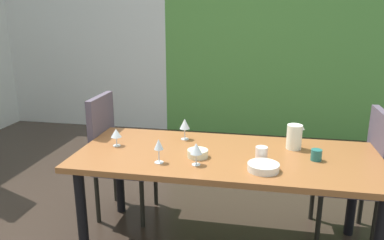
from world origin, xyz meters
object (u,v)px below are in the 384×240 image
Objects in this scene: cup_front at (316,155)px; pitcher_center at (294,137)px; dining_table at (226,164)px; wine_glass_corner at (196,149)px; chair_left_far at (116,152)px; chair_right_far at (358,170)px; serving_bowl_east at (263,167)px; wine_glass_right at (159,145)px; wine_glass_west at (116,133)px; cup_near_window at (261,154)px; wine_glass_north at (185,124)px; serving_bowl_near_shelf at (198,153)px.

cup_front is 0.42× the size of pitcher_center.
wine_glass_corner reaches higher than dining_table.
wine_glass_corner is (-0.17, -0.23, 0.18)m from dining_table.
pitcher_center is at bearing 84.82° from chair_left_far.
chair_right_far reaches higher than serving_bowl_east.
wine_glass_right is at bearing -153.49° from pitcher_center.
dining_table is 16.01× the size of wine_glass_west.
chair_left_far is at bearing 133.44° from wine_glass_right.
wine_glass_right is 0.90× the size of pitcher_center.
serving_bowl_east reaches higher than dining_table.
serving_bowl_east is at bearing -115.65° from pitcher_center.
wine_glass_right reaches higher than cup_near_window.
chair_left_far is 6.36× the size of wine_glass_right.
wine_glass_corner is 0.75× the size of serving_bowl_east.
wine_glass_north is 0.51m from wine_glass_corner.
dining_table is at bearing 29.87° from wine_glass_right.
serving_bowl_near_shelf is (0.62, -0.11, -0.07)m from wine_glass_west.
chair_right_far is 0.98× the size of chair_left_far.
wine_glass_north is at bearing 82.23° from wine_glass_right.
chair_right_far is at bearing 10.09° from wine_glass_west.
chair_left_far is 0.67m from wine_glass_north.
chair_left_far is at bearing 160.89° from cup_near_window.
chair_left_far reaches higher than wine_glass_north.
wine_glass_right reaches higher than wine_glass_corner.
pitcher_center is (0.22, 0.28, 0.04)m from cup_near_window.
wine_glass_right is (-0.41, -0.24, 0.19)m from dining_table.
cup_front is (0.35, 0.08, -0.01)m from cup_near_window.
dining_table is at bearing -1.02° from wine_glass_west.
serving_bowl_near_shelf is at bearing -178.72° from cup_near_window.
wine_glass_corner is at bearing 54.45° from chair_left_far.
wine_glass_right is 0.98m from pitcher_center.
chair_right_far is 6.11× the size of wine_glass_north.
wine_glass_north is at bearing 110.04° from wine_glass_corner.
wine_glass_corner reaches higher than serving_bowl_east.
chair_right_far is at bearing 19.02° from dining_table.
chair_right_far is 13.35× the size of cup_front.
chair_right_far is at bearing 26.42° from wine_glass_corner.
chair_left_far is 1.00m from wine_glass_corner.
cup_near_window is at bearing 19.62° from wine_glass_corner.
wine_glass_right reaches higher than serving_bowl_east.
wine_glass_west is 0.68m from wine_glass_corner.
wine_glass_north is at bearing 140.52° from serving_bowl_east.
cup_near_window is (0.42, 0.01, 0.02)m from serving_bowl_near_shelf.
dining_table is 27.72× the size of cup_front.
wine_glass_west is at bearing 174.61° from cup_near_window.
cup_front is (1.40, -0.02, -0.06)m from wine_glass_west.
cup_front is (1.00, 0.23, -0.08)m from wine_glass_right.
dining_table is at bearing -156.69° from pitcher_center.
wine_glass_west is (-1.75, -0.31, 0.28)m from chair_right_far.
serving_bowl_near_shelf is (0.23, 0.14, -0.09)m from wine_glass_right.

